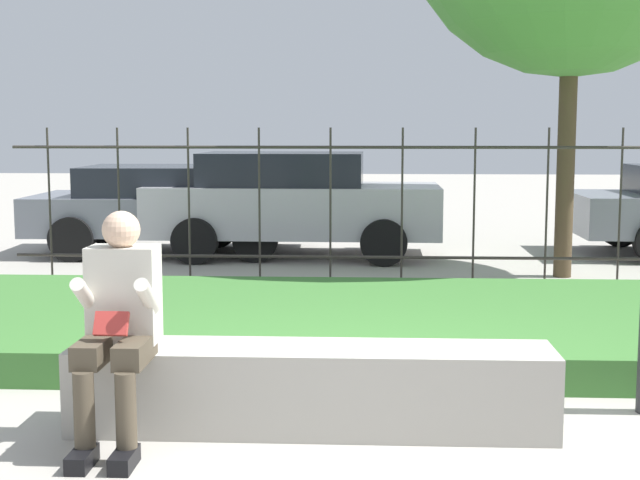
{
  "coord_description": "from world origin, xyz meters",
  "views": [
    {
      "loc": [
        -0.02,
        -5.0,
        1.73
      ],
      "look_at": [
        -0.38,
        2.29,
        0.83
      ],
      "focal_mm": 50.0,
      "sensor_mm": 36.0,
      "label": 1
    }
  ],
  "objects_px": {
    "person_seated_reader": "(119,318)",
    "car_parked_left": "(172,206)",
    "car_parked_center": "(292,201)",
    "stone_bench": "(311,393)"
  },
  "relations": [
    {
      "from": "person_seated_reader",
      "to": "car_parked_left",
      "type": "xyz_separation_m",
      "value": [
        -1.37,
        7.7,
        -0.05
      ]
    },
    {
      "from": "car_parked_left",
      "to": "person_seated_reader",
      "type": "bearing_deg",
      "value": -81.94
    },
    {
      "from": "car_parked_center",
      "to": "car_parked_left",
      "type": "bearing_deg",
      "value": 171.9
    },
    {
      "from": "car_parked_center",
      "to": "stone_bench",
      "type": "bearing_deg",
      "value": -83.52
    },
    {
      "from": "person_seated_reader",
      "to": "car_parked_center",
      "type": "distance_m",
      "value": 7.43
    },
    {
      "from": "person_seated_reader",
      "to": "car_parked_center",
      "type": "relative_size",
      "value": 0.33
    },
    {
      "from": "person_seated_reader",
      "to": "car_parked_left",
      "type": "bearing_deg",
      "value": 100.11
    },
    {
      "from": "car_parked_left",
      "to": "car_parked_center",
      "type": "distance_m",
      "value": 1.75
    },
    {
      "from": "car_parked_left",
      "to": "stone_bench",
      "type": "bearing_deg",
      "value": -74.04
    },
    {
      "from": "car_parked_left",
      "to": "car_parked_center",
      "type": "bearing_deg",
      "value": -11.12
    }
  ]
}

